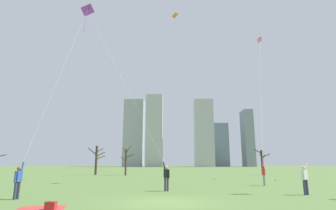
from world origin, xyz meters
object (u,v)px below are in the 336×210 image
Objects in this scene: kite_flyer_foreground_right_purple at (31,149)px; kite_flyer_far_back_white at (132,105)px; kite_flyer_midfield_center_teal at (326,129)px; bare_tree_left_of_center at (97,159)px; kite_flyer_foreground_left_pink at (263,140)px; bare_tree_rightmost at (126,160)px; bare_tree_far_right_edge at (262,161)px; picnic_spot at (47,207)px; distant_kite_drifting_right_orange at (178,26)px.

kite_flyer_foreground_right_purple is 7.53m from kite_flyer_far_back_white.
bare_tree_left_of_center is (-22.03, 27.03, -1.35)m from kite_flyer_midfield_center_teal.
kite_flyer_foreground_right_purple is at bearing -172.51° from kite_flyer_midfield_center_teal.
bare_tree_rightmost is at bearing 133.29° from kite_flyer_foreground_left_pink.
kite_flyer_midfield_center_teal is 3.81× the size of bare_tree_far_right_edge.
picnic_spot is at bearing -103.12° from kite_flyer_far_back_white.
distant_kite_drifting_right_orange is 10.33× the size of picnic_spot.
kite_flyer_foreground_right_purple reaches higher than bare_tree_rightmost.
kite_flyer_far_back_white reaches higher than kite_flyer_foreground_left_pink.
picnic_spot is (-5.44, -21.35, -19.40)m from distant_kite_drifting_right_orange.
kite_flyer_foreground_right_purple is 6.27× the size of picnic_spot.
kite_flyer_midfield_center_teal is at bearing 21.32° from picnic_spot.
kite_flyer_midfield_center_teal is 17.27m from kite_flyer_foreground_right_purple.
kite_flyer_far_back_white is at bearing 76.88° from picnic_spot.
kite_flyer_foreground_right_purple is (-17.07, -2.24, -1.30)m from kite_flyer_midfield_center_teal.
bare_tree_rightmost is at bearing 130.77° from distant_kite_drifting_right_orange.
bare_tree_left_of_center is (-9.58, 24.43, -3.48)m from kite_flyer_far_back_white.
kite_flyer_midfield_center_teal is 7.34× the size of picnic_spot.
distant_kite_drifting_right_orange is at bearing 75.71° from picnic_spot.
kite_flyer_foreground_left_pink reaches higher than bare_tree_left_of_center.
kite_flyer_foreground_left_pink reaches higher than bare_tree_rightmost.
kite_flyer_far_back_white is at bearing 46.33° from kite_flyer_foreground_right_purple.
distant_kite_drifting_right_orange is at bearing 65.63° from kite_flyer_foreground_right_purple.
kite_flyer_midfield_center_teal is 30.19m from bare_tree_rightmost.
kite_flyer_far_back_white is (4.62, 4.84, 3.44)m from kite_flyer_foreground_right_purple.
bare_tree_rightmost is at bearing -172.57° from bare_tree_far_right_edge.
picnic_spot is at bearing -104.29° from distant_kite_drifting_right_orange.
distant_kite_drifting_right_orange is 25.02m from bare_tree_far_right_edge.
kite_flyer_foreground_left_pink is at bearing -43.82° from distant_kite_drifting_right_orange.
kite_flyer_far_back_white is (-11.19, -5.79, 2.08)m from kite_flyer_foreground_left_pink.
picnic_spot is at bearing -51.10° from kite_flyer_foreground_right_purple.
kite_flyer_midfield_center_teal is 3.38× the size of bare_tree_left_of_center.
bare_tree_far_right_edge is (5.81, 19.38, -1.72)m from kite_flyer_foreground_left_pink.
bare_tree_left_of_center is (-20.77, 18.65, -1.40)m from kite_flyer_foreground_left_pink.
bare_tree_far_right_edge reaches higher than picnic_spot.
bare_tree_far_right_edge is at bearing 80.70° from kite_flyer_midfield_center_teal.
kite_flyer_far_back_white is 19.17m from distant_kite_drifting_right_orange.
distant_kite_drifting_right_orange reaches higher than kite_flyer_foreground_left_pink.
bare_tree_far_right_edge is at bearing 41.75° from distant_kite_drifting_right_orange.
picnic_spot is 0.46× the size of bare_tree_left_of_center.
kite_flyer_foreground_left_pink is at bearing 98.54° from kite_flyer_midfield_center_teal.
picnic_spot is 33.61m from bare_tree_left_of_center.
kite_flyer_foreground_left_pink is at bearing -46.71° from bare_tree_rightmost.
picnic_spot is at bearing -133.12° from kite_flyer_foreground_left_pink.
kite_flyer_foreground_left_pink is 4.25× the size of bare_tree_left_of_center.
distant_kite_drifting_right_orange reaches higher than bare_tree_left_of_center.
kite_flyer_foreground_left_pink is 18.87m from distant_kite_drifting_right_orange.
bare_tree_left_of_center reaches higher than picnic_spot.
kite_flyer_midfield_center_teal is at bearing 7.49° from kite_flyer_foreground_right_purple.
kite_flyer_far_back_white is 26.47m from bare_tree_left_of_center.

